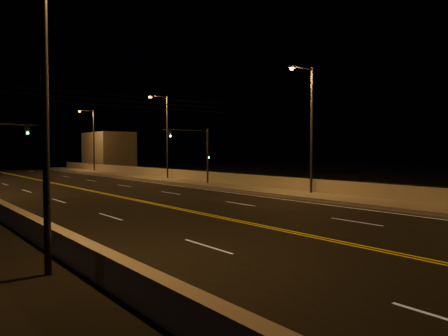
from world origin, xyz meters
TOP-DOWN VIEW (x-y plane):
  - road at (0.00, 20.00)m, footprint 18.00×120.00m
  - sidewalk at (10.80, 20.00)m, footprint 3.60×120.00m
  - curb at (8.93, 20.00)m, footprint 0.14×120.00m
  - parapet_wall at (12.45, 20.00)m, footprint 0.30×120.00m
  - jersey_barrier at (-9.23, 20.00)m, footprint 0.45×120.00m
  - distant_building_right at (16.50, 70.19)m, footprint 6.00×10.00m
  - parapet_rail at (12.45, 20.00)m, footprint 0.06×120.00m
  - lane_markings at (0.00, 19.93)m, footprint 17.32×116.00m
  - streetlight_1 at (11.54, 19.83)m, footprint 2.55×0.28m
  - streetlight_2 at (11.54, 41.65)m, footprint 2.55×0.28m
  - streetlight_3 at (11.54, 64.70)m, footprint 2.55×0.28m
  - streetlight_4 at (-9.94, 10.42)m, footprint 2.55×0.28m
  - traffic_signal_right at (9.95, 32.43)m, footprint 5.11×0.31m
  - overhead_wires at (0.00, 29.50)m, footprint 22.00×0.03m

SIDE VIEW (x-z plane):
  - road at x=0.00m, z-range 0.00..0.02m
  - lane_markings at x=0.00m, z-range 0.02..0.02m
  - curb at x=8.93m, z-range 0.00..0.15m
  - sidewalk at x=10.80m, z-range 0.00..0.30m
  - jersey_barrier at x=-9.23m, z-range 0.00..0.88m
  - parapet_wall at x=12.45m, z-range 0.30..1.30m
  - parapet_rail at x=12.45m, z-range 1.30..1.36m
  - distant_building_right at x=16.50m, z-range 0.00..6.57m
  - traffic_signal_right at x=9.95m, z-range 0.79..6.42m
  - streetlight_1 at x=11.54m, z-range 0.72..10.53m
  - streetlight_2 at x=11.54m, z-range 0.72..10.53m
  - streetlight_3 at x=11.54m, z-range 0.72..10.53m
  - streetlight_4 at x=-9.94m, z-range 0.72..10.53m
  - overhead_wires at x=0.00m, z-range 6.98..7.81m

